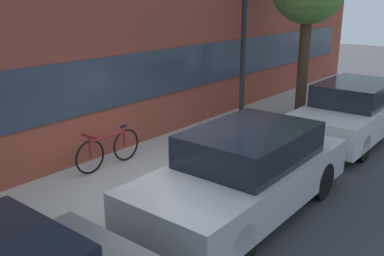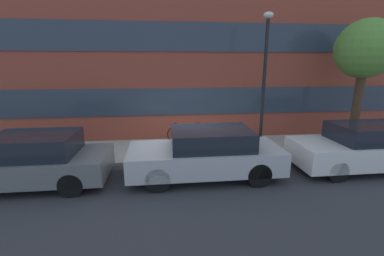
# 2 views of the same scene
# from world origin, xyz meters

# --- Properties ---
(ground_plane) EXTENTS (56.00, 56.00, 0.00)m
(ground_plane) POSITION_xyz_m (0.00, 0.00, 0.00)
(ground_plane) COLOR #333338
(sidewalk_strip) EXTENTS (28.00, 2.57, 0.11)m
(sidewalk_strip) POSITION_xyz_m (0.00, 1.28, 0.06)
(sidewalk_strip) COLOR #9E9E99
(sidewalk_strip) RESTS_ON ground_plane
(rowhouse_facade) EXTENTS (28.00, 1.02, 7.63)m
(rowhouse_facade) POSITION_xyz_m (0.00, 3.01, 3.82)
(rowhouse_facade) COLOR brown
(rowhouse_facade) RESTS_ON ground_plane
(parked_car_grey) EXTENTS (4.04, 1.73, 1.41)m
(parked_car_grey) POSITION_xyz_m (-4.35, -1.05, 0.69)
(parked_car_grey) COLOR slate
(parked_car_grey) RESTS_ON ground_plane
(parked_car_silver) EXTENTS (4.29, 1.75, 1.41)m
(parked_car_silver) POSITION_xyz_m (0.36, -1.05, 0.71)
(parked_car_silver) COLOR #B2B5BA
(parked_car_silver) RESTS_ON ground_plane
(parked_car_white) EXTENTS (4.31, 1.69, 1.42)m
(parked_car_white) POSITION_xyz_m (5.29, -1.05, 0.70)
(parked_car_white) COLOR silver
(parked_car_white) RESTS_ON ground_plane
(fire_hydrant) EXTENTS (0.56, 0.31, 0.81)m
(fire_hydrant) POSITION_xyz_m (-4.01, 0.52, 0.52)
(fire_hydrant) COLOR red
(fire_hydrant) RESTS_ON sidewalk_strip
(bicycle) EXTENTS (1.61, 0.44, 0.78)m
(bicycle) POSITION_xyz_m (0.09, 2.00, 0.50)
(bicycle) COLOR black
(bicycle) RESTS_ON sidewalk_strip
(street_tree) EXTENTS (2.04, 2.04, 4.61)m
(street_tree) POSITION_xyz_m (6.29, 0.77, 3.63)
(street_tree) COLOR #473323
(street_tree) RESTS_ON sidewalk_strip
(lamp_post) EXTENTS (0.32, 0.32, 4.65)m
(lamp_post) POSITION_xyz_m (2.52, 0.42, 2.98)
(lamp_post) COLOR black
(lamp_post) RESTS_ON sidewalk_strip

